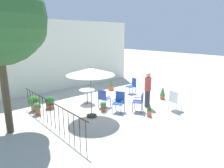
{
  "coord_description": "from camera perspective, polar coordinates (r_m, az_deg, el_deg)",
  "views": [
    {
      "loc": [
        -6.56,
        -7.18,
        3.51
      ],
      "look_at": [
        0.0,
        0.24,
        1.08
      ],
      "focal_mm": 32.48,
      "sensor_mm": 36.0,
      "label": 1
    }
  ],
  "objects": [
    {
      "name": "patio_chair_3",
      "position": [
        9.51,
        7.75,
        -4.63
      ],
      "size": [
        0.64,
        0.63,
        0.89
      ],
      "color": "#323E8F",
      "rests_on": "ground"
    },
    {
      "name": "potted_plant_0",
      "position": [
        13.05,
        -0.27,
        -0.33
      ],
      "size": [
        0.35,
        0.35,
        0.69
      ],
      "color": "#BE5B41",
      "rests_on": "ground"
    },
    {
      "name": "potted_plant_1",
      "position": [
        11.59,
        14.06,
        -2.31
      ],
      "size": [
        0.3,
        0.3,
        0.73
      ],
      "color": "#BD5E39",
      "rests_on": "ground"
    },
    {
      "name": "patio_umbrella_0",
      "position": [
        8.49,
        -6.06,
        3.34
      ],
      "size": [
        2.04,
        2.04,
        2.22
      ],
      "color": "#2D2D2D",
      "rests_on": "ground"
    },
    {
      "name": "terrace_railing",
      "position": [
        8.33,
        -17.0,
        -6.74
      ],
      "size": [
        0.03,
        5.26,
        1.01
      ],
      "color": "black",
      "rests_on": "ground"
    },
    {
      "name": "patio_chair_2",
      "position": [
        9.43,
        2.01,
        -4.72
      ],
      "size": [
        0.64,
        0.64,
        0.93
      ],
      "color": "#264D9F",
      "rests_on": "ground"
    },
    {
      "name": "potted_plant_6",
      "position": [
        9.72,
        -20.39,
        -6.26
      ],
      "size": [
        0.37,
        0.35,
        0.55
      ],
      "color": "#BB543E",
      "rests_on": "ground"
    },
    {
      "name": "ground_plane",
      "position": [
        10.34,
        0.87,
        -6.07
      ],
      "size": [
        60.0,
        60.0,
        0.0
      ],
      "primitive_type": "plane",
      "color": "#B2AEA4"
    },
    {
      "name": "patio_chair_1",
      "position": [
        9.94,
        -2.43,
        -3.76
      ],
      "size": [
        0.57,
        0.59,
        0.91
      ],
      "color": "#2D479A",
      "rests_on": "ground"
    },
    {
      "name": "patio_chair_4",
      "position": [
        12.37,
        5.7,
        -0.26
      ],
      "size": [
        0.58,
        0.53,
        0.94
      ],
      "color": "#26479E",
      "rests_on": "ground"
    },
    {
      "name": "villa_facade",
      "position": [
        13.67,
        -12.72,
        7.94
      ],
      "size": [
        10.34,
        0.3,
        4.4
      ],
      "primitive_type": "cube",
      "color": "silver",
      "rests_on": "ground"
    },
    {
      "name": "patio_chair_0",
      "position": [
        9.96,
        17.21,
        -4.19
      ],
      "size": [
        0.47,
        0.52,
        0.96
      ],
      "color": "white",
      "rests_on": "ground"
    },
    {
      "name": "potted_plant_2",
      "position": [
        9.09,
        10.47,
        -7.21
      ],
      "size": [
        0.22,
        0.22,
        0.62
      ],
      "color": "#C0654A",
      "rests_on": "ground"
    },
    {
      "name": "potted_plant_3",
      "position": [
        10.34,
        -17.11,
        -4.78
      ],
      "size": [
        0.45,
        0.45,
        0.61
      ],
      "color": "#BE5434",
      "rests_on": "ground"
    },
    {
      "name": "standing_person",
      "position": [
        10.08,
        10.02,
        -1.44
      ],
      "size": [
        0.35,
        0.35,
        1.74
      ],
      "color": "#33333D",
      "rests_on": "ground"
    },
    {
      "name": "potted_plant_4",
      "position": [
        10.26,
        -21.03,
        -4.7
      ],
      "size": [
        0.48,
        0.48,
        0.72
      ],
      "color": "#CF7545",
      "rests_on": "ground"
    },
    {
      "name": "potted_plant_5",
      "position": [
        9.52,
        -2.49,
        -6.11
      ],
      "size": [
        0.29,
        0.29,
        0.48
      ],
      "color": "#AB512F",
      "rests_on": "ground"
    },
    {
      "name": "cafe_table_0",
      "position": [
        10.62,
        -7.03,
        -2.75
      ],
      "size": [
        0.79,
        0.79,
        0.72
      ],
      "color": "silver",
      "rests_on": "ground"
    }
  ]
}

